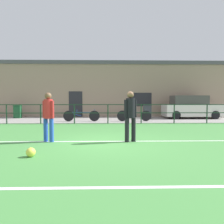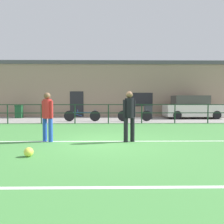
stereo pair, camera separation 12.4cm
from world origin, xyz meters
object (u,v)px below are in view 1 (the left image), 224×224
player_striker (48,114)px  bicycle_parked_1 (81,116)px  player_goalkeeper (130,113)px  soccer_ball_match (31,152)px  trash_bin_0 (18,112)px  trash_bin_1 (147,112)px  bicycle_parked_0 (134,116)px  parked_car_red (191,108)px

player_striker → bicycle_parked_1: 7.00m
player_goalkeeper → soccer_ball_match: player_goalkeeper is taller
soccer_ball_match → trash_bin_0: (-4.90, 11.71, 0.40)m
player_goalkeeper → trash_bin_1: size_ratio=1.64×
soccer_ball_match → bicycle_parked_0: size_ratio=0.10×
player_goalkeeper → player_striker: (-2.77, 0.09, -0.02)m
player_striker → trash_bin_0: bearing=142.2°
player_striker → soccer_ball_match: (0.08, -2.04, -0.83)m
player_striker → bicycle_parked_1: player_striker is taller
trash_bin_0 → soccer_ball_match: bearing=-67.3°
trash_bin_1 → bicycle_parked_1: bearing=-157.8°
parked_car_red → trash_bin_0: bearing=177.9°
player_striker → bicycle_parked_0: bearing=87.2°
trash_bin_0 → trash_bin_1: bearing=-4.7°
player_goalkeeper → player_striker: size_ratio=1.02×
trash_bin_0 → trash_bin_1: size_ratio=0.95×
bicycle_parked_0 → trash_bin_0: trash_bin_0 is taller
bicycle_parked_0 → bicycle_parked_1: bicycle_parked_0 is taller
soccer_ball_match → bicycle_parked_0: (3.69, 9.01, 0.26)m
parked_car_red → trash_bin_0: parked_car_red is taller
bicycle_parked_1 → trash_bin_0: bearing=152.4°
soccer_ball_match → player_striker: bearing=92.2°
player_goalkeeper → player_striker: 2.77m
player_goalkeeper → bicycle_parked_0: 7.16m
player_striker → trash_bin_1: player_striker is taller
bicycle_parked_0 → trash_bin_1: (1.22, 1.89, 0.17)m
player_goalkeeper → parked_car_red: 10.82m
soccer_ball_match → bicycle_parked_1: (0.26, 9.01, 0.26)m
soccer_ball_match → trash_bin_0: bearing=112.7°
bicycle_parked_1 → trash_bin_0: size_ratio=2.40×
player_goalkeeper → player_striker: player_goalkeeper is taller
soccer_ball_match → trash_bin_1: (4.91, 10.90, 0.43)m
soccer_ball_match → parked_car_red: bearing=53.6°
bicycle_parked_0 → trash_bin_0: bearing=162.6°
soccer_ball_match → trash_bin_0: trash_bin_0 is taller
player_striker → bicycle_parked_0: size_ratio=0.74×
soccer_ball_match → parked_car_red: 13.96m
player_goalkeeper → trash_bin_0: (-7.59, 9.76, -0.45)m
parked_car_red → trash_bin_0: size_ratio=4.25×
bicycle_parked_1 → trash_bin_1: size_ratio=2.27×
parked_car_red → bicycle_parked_1: (-8.01, -2.21, -0.44)m
player_goalkeeper → bicycle_parked_1: (-2.43, 7.06, -0.59)m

